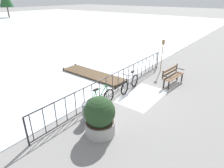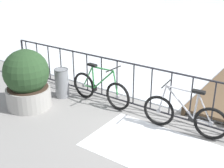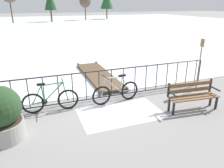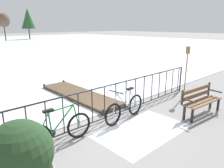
{
  "view_description": "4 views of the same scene",
  "coord_description": "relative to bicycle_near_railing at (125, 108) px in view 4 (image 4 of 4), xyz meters",
  "views": [
    {
      "loc": [
        -6.6,
        -4.91,
        4.26
      ],
      "look_at": [
        -0.56,
        -0.24,
        0.76
      ],
      "focal_mm": 30.75,
      "sensor_mm": 36.0,
      "label": 1
    },
    {
      "loc": [
        2.52,
        -5.39,
        3.14
      ],
      "look_at": [
        -0.74,
        -0.76,
        0.82
      ],
      "focal_mm": 47.7,
      "sensor_mm": 36.0,
      "label": 2
    },
    {
      "loc": [
        -1.8,
        -6.62,
        3.16
      ],
      "look_at": [
        0.52,
        -0.48,
        0.72
      ],
      "focal_mm": 34.64,
      "sensor_mm": 36.0,
      "label": 3
    },
    {
      "loc": [
        -3.61,
        -4.42,
        2.73
      ],
      "look_at": [
        0.8,
        0.29,
        0.96
      ],
      "focal_mm": 34.19,
      "sensor_mm": 36.0,
      "label": 4
    }
  ],
  "objects": [
    {
      "name": "ground_plane",
      "position": [
        -0.71,
        0.37,
        -0.37
      ],
      "size": [
        160.0,
        160.0,
        0.0
      ],
      "primitive_type": "plane",
      "color": "gray"
    },
    {
      "name": "snow_patch",
      "position": [
        -0.17,
        -0.83,
        -0.36
      ],
      "size": [
        2.51,
        1.51,
        0.01
      ],
      "primitive_type": "cube",
      "color": "white",
      "rests_on": "ground"
    },
    {
      "name": "railing_fence",
      "position": [
        -0.71,
        0.37,
        0.19
      ],
      "size": [
        9.06,
        0.06,
        1.07
      ],
      "color": "#232328",
      "rests_on": "ground"
    },
    {
      "name": "bicycle_near_railing",
      "position": [
        0.0,
        0.0,
        0.0
      ],
      "size": [
        1.71,
        0.52,
        0.97
      ],
      "color": "black",
      "rests_on": "ground"
    },
    {
      "name": "bicycle_second",
      "position": [
        -2.13,
        0.09,
        0.0
      ],
      "size": [
        1.71,
        0.52,
        0.97
      ],
      "color": "black",
      "rests_on": "ground"
    },
    {
      "name": "park_bench",
      "position": [
        2.04,
        -1.31,
        0.14
      ],
      "size": [
        1.64,
        0.63,
        0.89
      ],
      "color": "brown",
      "rests_on": "ground"
    },
    {
      "name": "planter_with_shrub",
      "position": [
        -3.39,
        -1.0,
        0.3
      ],
      "size": [
        1.03,
        1.03,
        1.37
      ],
      "color": "#9E9B96",
      "rests_on": "ground"
    },
    {
      "name": "trash_bin",
      "position": [
        -3.14,
        -0.15,
        0.0
      ],
      "size": [
        0.35,
        0.35,
        0.73
      ],
      "color": "gray",
      "rests_on": "ground"
    },
    {
      "name": "oar_upright",
      "position": [
        3.31,
        -0.1,
        0.77
      ],
      "size": [
        0.04,
        0.16,
        1.98
      ],
      "color": "#937047",
      "rests_on": "ground"
    },
    {
      "name": "wooden_dock",
      "position": [
        0.23,
        2.71,
        -0.25
      ],
      "size": [
        1.1,
        4.17,
        0.2
      ],
      "color": "brown",
      "rests_on": "ground"
    },
    {
      "name": "tree_centre",
      "position": [
        8.89,
        39.21,
        3.3
      ],
      "size": [
        2.29,
        2.29,
        4.95
      ],
      "color": "brown",
      "rests_on": "ground"
    },
    {
      "name": "tree_far_east",
      "position": [
        14.0,
        40.52,
        3.73
      ],
      "size": [
        2.76,
        2.76,
        6.09
      ],
      "color": "brown",
      "rests_on": "ground"
    }
  ]
}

